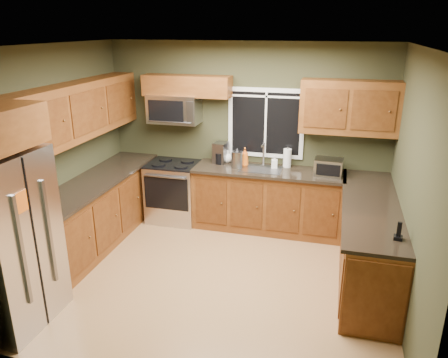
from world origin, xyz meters
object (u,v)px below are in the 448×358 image
at_px(toaster_oven, 329,167).
at_px(soap_bottle_b, 274,162).
at_px(refrigerator, 4,241).
at_px(microwave, 174,109).
at_px(soap_bottle_a, 245,157).
at_px(paper_towel_roll, 287,158).
at_px(range, 174,191).
at_px(kettle, 237,159).
at_px(coffee_maker, 221,153).
at_px(soap_bottle_c, 228,156).
at_px(cordless_phone, 398,234).

relative_size(toaster_oven, soap_bottle_b, 2.08).
distance_m(refrigerator, microwave, 3.10).
relative_size(soap_bottle_a, soap_bottle_b, 1.47).
relative_size(refrigerator, paper_towel_roll, 5.98).
height_order(range, paper_towel_roll, paper_towel_roll).
height_order(kettle, soap_bottle_a, kettle).
xyz_separation_m(coffee_maker, soap_bottle_a, (0.39, -0.07, -0.01)).
bearing_deg(soap_bottle_b, refrigerator, -127.64).
xyz_separation_m(paper_towel_roll, soap_bottle_a, (-0.61, -0.11, 0.00)).
height_order(refrigerator, toaster_oven, refrigerator).
xyz_separation_m(toaster_oven, soap_bottle_a, (-1.21, 0.12, 0.02)).
xyz_separation_m(paper_towel_roll, soap_bottle_b, (-0.17, -0.10, -0.04)).
xyz_separation_m(soap_bottle_b, soap_bottle_c, (-0.73, 0.11, -0.00)).
height_order(refrigerator, coffee_maker, refrigerator).
distance_m(coffee_maker, soap_bottle_b, 0.83).
bearing_deg(microwave, range, -89.98).
bearing_deg(kettle, paper_towel_roll, 17.62).
distance_m(paper_towel_roll, soap_bottle_a, 0.62).
relative_size(range, microwave, 1.23).
height_order(coffee_maker, paper_towel_roll, coffee_maker).
height_order(coffee_maker, kettle, coffee_maker).
bearing_deg(refrigerator, soap_bottle_a, 58.19).
relative_size(microwave, paper_towel_roll, 2.53).
relative_size(paper_towel_roll, soap_bottle_a, 1.08).
distance_m(refrigerator, kettle, 3.24).
distance_m(soap_bottle_a, cordless_phone, 2.73).
bearing_deg(cordless_phone, toaster_oven, 112.20).
bearing_deg(range, coffee_maker, 13.50).
xyz_separation_m(microwave, toaster_oven, (2.30, -0.15, -0.67)).
height_order(kettle, soap_bottle_c, kettle).
distance_m(refrigerator, toaster_oven, 4.06).
xyz_separation_m(microwave, paper_towel_roll, (1.70, 0.07, -0.65)).
xyz_separation_m(paper_towel_roll, cordless_phone, (1.33, -2.02, -0.08)).
height_order(range, soap_bottle_b, soap_bottle_b).
bearing_deg(coffee_maker, kettle, -31.35).
height_order(range, toaster_oven, toaster_oven).
bearing_deg(refrigerator, toaster_oven, 42.66).
bearing_deg(paper_towel_roll, range, -172.94).
bearing_deg(cordless_phone, refrigerator, -165.57).
distance_m(refrigerator, soap_bottle_a, 3.38).
height_order(toaster_oven, kettle, kettle).
height_order(coffee_maker, soap_bottle_b, coffee_maker).
height_order(range, coffee_maker, coffee_maker).
distance_m(toaster_oven, soap_bottle_c, 1.52).
bearing_deg(toaster_oven, coffee_maker, 173.32).
bearing_deg(paper_towel_roll, coffee_maker, -177.61).
xyz_separation_m(soap_bottle_c, cordless_phone, (2.23, -2.03, -0.04)).
bearing_deg(cordless_phone, coffee_maker, 139.58).
height_order(toaster_oven, coffee_maker, coffee_maker).
relative_size(range, kettle, 3.15).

